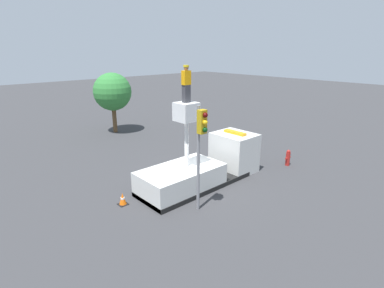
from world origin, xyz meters
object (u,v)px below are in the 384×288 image
Objects in this scene: fire_hydrant at (288,158)px; tree_left_bg at (112,92)px; bucket_truck at (205,167)px; traffic_light_pole at (201,139)px; traffic_cone_rear at (123,199)px; worker at (186,84)px.

tree_left_bg is (-4.10, 14.48, 3.02)m from fire_hydrant.
fire_hydrant is at bearing -17.93° from bucket_truck.
traffic_light_pole is at bearing -178.05° from fire_hydrant.
tree_left_bg is at bearing 105.82° from fire_hydrant.
traffic_light_pole is at bearing -104.43° from tree_left_bg.
traffic_light_pole is 8.16× the size of traffic_cone_rear.
worker reaches higher than tree_left_bg.
traffic_light_pole reaches higher than traffic_cone_rear.
traffic_light_pole is 4.83m from traffic_cone_rear.
tree_left_bg is at bearing 62.77° from traffic_cone_rear.
traffic_light_pole is 4.69× the size of fire_hydrant.
traffic_cone_rear is at bearing 129.28° from traffic_light_pole.
fire_hydrant is (5.57, -1.80, -0.38)m from bucket_truck.
traffic_light_pole is 15.23m from tree_left_bg.
traffic_cone_rear is at bearing 170.54° from bucket_truck.
worker reaches higher than bucket_truck.
bucket_truck is at bearing -9.46° from traffic_cone_rear.
bucket_truck is at bearing -96.60° from tree_left_bg.
tree_left_bg is at bearing 83.40° from bucket_truck.
traffic_cone_rear is (-3.35, 0.78, -5.17)m from worker.
worker is 0.36× the size of traffic_light_pole.
tree_left_bg is (2.78, 12.67, -1.92)m from worker.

